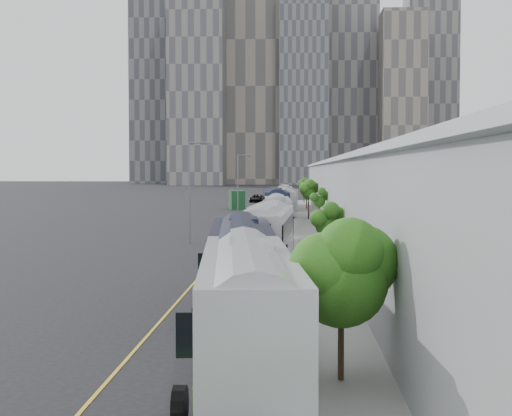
# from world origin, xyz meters

# --- Properties ---
(sidewalk) EXTENTS (10.00, 170.00, 0.12)m
(sidewalk) POSITION_xyz_m (9.00, 55.00, 0.06)
(sidewalk) COLOR gray
(sidewalk) RESTS_ON ground
(lane_line) EXTENTS (0.12, 160.00, 0.02)m
(lane_line) POSITION_xyz_m (-1.50, 55.00, 0.01)
(lane_line) COLOR gold
(lane_line) RESTS_ON ground
(depot) EXTENTS (12.45, 160.40, 7.20)m
(depot) POSITION_xyz_m (12.99, 55.00, 3.51)
(depot) COLOR gray
(depot) RESTS_ON ground
(skyline) EXTENTS (145.00, 64.00, 120.00)m
(skyline) POSITION_xyz_m (-2.90, 324.16, 50.85)
(skyline) COLOR slate
(skyline) RESTS_ON ground
(bus_0) EXTENTS (3.91, 13.87, 4.00)m
(bus_0) POSITION_xyz_m (2.62, 6.54, 1.69)
(bus_0) COLOR #AEB1B9
(bus_0) RESTS_ON ground
(bus_1) EXTENTS (3.77, 13.82, 3.99)m
(bus_1) POSITION_xyz_m (1.61, 18.62, 1.69)
(bus_1) COLOR black
(bus_1) RESTS_ON ground
(bus_2) EXTENTS (3.40, 13.96, 4.05)m
(bus_2) POSITION_xyz_m (2.27, 32.61, 1.71)
(bus_2) COLOR silver
(bus_2) RESTS_ON ground
(bus_3) EXTENTS (3.41, 13.14, 3.80)m
(bus_3) POSITION_xyz_m (2.21, 46.47, 1.60)
(bus_3) COLOR gray
(bus_3) RESTS_ON ground
(bus_4) EXTENTS (3.00, 12.61, 3.66)m
(bus_4) POSITION_xyz_m (2.31, 62.85, 1.55)
(bus_4) COLOR silver
(bus_4) RESTS_ON ground
(bus_5) EXTENTS (3.56, 14.03, 4.06)m
(bus_5) POSITION_xyz_m (1.82, 76.19, 1.72)
(bus_5) COLOR black
(bus_5) RESTS_ON ground
(bus_6) EXTENTS (3.19, 12.92, 3.75)m
(bus_6) POSITION_xyz_m (2.70, 88.26, 1.58)
(bus_6) COLOR #B4B4B6
(bus_6) RESTS_ON ground
(bus_7) EXTENTS (3.79, 12.79, 3.68)m
(bus_7) POSITION_xyz_m (2.70, 103.36, 1.55)
(bus_7) COLOR gray
(bus_7) RESTS_ON ground
(bus_8) EXTENTS (2.77, 12.38, 3.61)m
(bus_8) POSITION_xyz_m (2.50, 116.43, 1.52)
(bus_8) COLOR #ADB0B8
(bus_8) RESTS_ON ground
(tree_0) EXTENTS (2.79, 2.79, 4.87)m
(tree_0) POSITION_xyz_m (5.41, 5.73, 3.47)
(tree_0) COLOR black
(tree_0) RESTS_ON ground
(tree_1) EXTENTS (1.50, 1.50, 3.92)m
(tree_1) POSITION_xyz_m (6.05, 30.44, 3.12)
(tree_1) COLOR black
(tree_1) RESTS_ON ground
(tree_2) EXTENTS (1.05, 1.05, 4.13)m
(tree_2) POSITION_xyz_m (6.28, 52.50, 3.44)
(tree_2) COLOR black
(tree_2) RESTS_ON ground
(tree_3) EXTENTS (1.91, 1.91, 4.76)m
(tree_3) POSITION_xyz_m (5.85, 80.73, 3.77)
(tree_3) COLOR black
(tree_3) RESTS_ON ground
(tree_4) EXTENTS (1.60, 1.60, 4.43)m
(tree_4) POSITION_xyz_m (6.00, 104.93, 3.58)
(tree_4) COLOR black
(tree_4) RESTS_ON ground
(tree_5) EXTENTS (1.77, 1.77, 4.45)m
(tree_5) POSITION_xyz_m (5.92, 130.18, 3.53)
(tree_5) COLOR black
(tree_5) RESTS_ON ground
(street_lamp_near) EXTENTS (2.04, 0.22, 8.66)m
(street_lamp_near) POSITION_xyz_m (-4.68, 49.14, 5.02)
(street_lamp_near) COLOR #59595E
(street_lamp_near) RESTS_ON ground
(street_lamp_far) EXTENTS (2.04, 0.22, 8.45)m
(street_lamp_far) POSITION_xyz_m (-3.90, 96.05, 4.90)
(street_lamp_far) COLOR #59595E
(street_lamp_far) RESTS_ON ground
(shipping_container) EXTENTS (3.13, 6.92, 2.98)m
(shipping_container) POSITION_xyz_m (-5.04, 106.60, 1.49)
(shipping_container) COLOR #11381B
(shipping_container) RESTS_ON ground
(suv) EXTENTS (2.98, 5.68, 1.53)m
(suv) POSITION_xyz_m (-3.03, 132.70, 0.76)
(suv) COLOR black
(suv) RESTS_ON ground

